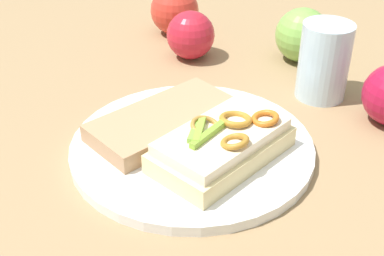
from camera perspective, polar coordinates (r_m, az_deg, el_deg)
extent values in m
plane|color=#967752|center=(0.61, 0.00, -2.57)|extent=(2.00, 2.00, 0.00)
cylinder|color=white|center=(0.61, 0.00, -2.09)|extent=(0.28, 0.28, 0.01)
cube|color=beige|center=(0.57, 3.29, -2.39)|extent=(0.17, 0.17, 0.02)
cube|color=#F4E0BF|center=(0.56, 3.35, -0.88)|extent=(0.16, 0.16, 0.01)
torus|color=#A97326|center=(0.54, 4.72, -1.49)|extent=(0.03, 0.03, 0.02)
torus|color=#A97833|center=(0.56, 1.47, 0.17)|extent=(0.04, 0.04, 0.02)
torus|color=#B77C28|center=(0.57, 4.80, 0.97)|extent=(0.04, 0.04, 0.01)
torus|color=#C4691E|center=(0.58, 8.02, 1.06)|extent=(0.04, 0.04, 0.01)
cube|color=#80AF34|center=(0.54, 1.76, -0.71)|extent=(0.04, 0.05, 0.01)
cube|color=#8BB53A|center=(0.55, 0.82, -0.26)|extent=(0.02, 0.05, 0.01)
cube|color=#7DAA3F|center=(0.55, -0.05, -0.25)|extent=(0.02, 0.04, 0.01)
cube|color=tan|center=(0.62, -3.01, 0.82)|extent=(0.20, 0.18, 0.02)
sphere|color=red|center=(0.91, -1.92, 12.75)|extent=(0.11, 0.11, 0.08)
sphere|color=red|center=(0.82, -0.15, 10.14)|extent=(0.11, 0.11, 0.07)
sphere|color=#7DB44D|center=(0.83, 11.98, 9.94)|extent=(0.11, 0.11, 0.08)
cylinder|color=silver|center=(0.72, 14.26, 7.11)|extent=(0.07, 0.07, 0.10)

